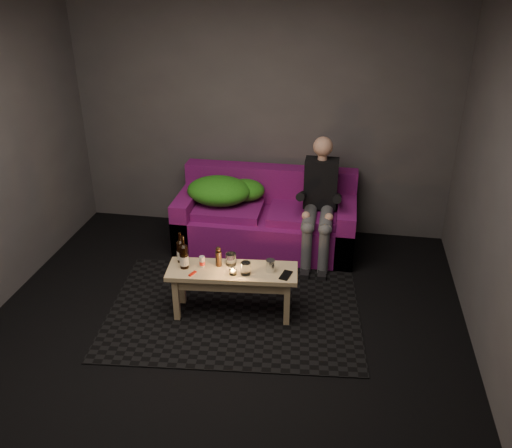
{
  "coord_description": "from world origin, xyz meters",
  "views": [
    {
      "loc": [
        0.88,
        -3.22,
        2.79
      ],
      "look_at": [
        0.11,
        1.3,
        0.49
      ],
      "focal_mm": 38.0,
      "sensor_mm": 36.0,
      "label": 1
    }
  ],
  "objects": [
    {
      "name": "person",
      "position": [
        0.68,
        1.67,
        0.63
      ],
      "size": [
        0.33,
        0.76,
        1.21
      ],
      "color": "black",
      "rests_on": "sofa"
    },
    {
      "name": "red_lighter",
      "position": [
        -0.27,
        0.4,
        0.45
      ],
      "size": [
        0.05,
        0.08,
        0.01
      ],
      "primitive_type": "cube",
      "rotation": [
        0.0,
        0.0,
        -0.42
      ],
      "color": "red",
      "rests_on": "coffee_table"
    },
    {
      "name": "smartphone",
      "position": [
        0.49,
        0.51,
        0.45
      ],
      "size": [
        0.1,
        0.16,
        0.01
      ],
      "primitive_type": "cube",
      "rotation": [
        0.0,
        0.0,
        -0.22
      ],
      "color": "black",
      "rests_on": "coffee_table"
    },
    {
      "name": "rug",
      "position": [
        0.04,
        0.58,
        0.0
      ],
      "size": [
        2.3,
        1.77,
        0.01
      ],
      "primitive_type": "cube",
      "rotation": [
        0.0,
        0.0,
        0.09
      ],
      "color": "black",
      "rests_on": "floor"
    },
    {
      "name": "coffee_table",
      "position": [
        0.04,
        0.53,
        0.36
      ],
      "size": [
        1.11,
        0.44,
        0.44
      ],
      "rotation": [
        0.0,
        0.0,
        0.09
      ],
      "color": "tan",
      "rests_on": "rug"
    },
    {
      "name": "sofa",
      "position": [
        0.13,
        1.81,
        0.28
      ],
      "size": [
        1.82,
        0.82,
        0.78
      ],
      "color": "#700F6E",
      "rests_on": "floor"
    },
    {
      "name": "room",
      "position": [
        0.0,
        0.47,
        1.64
      ],
      "size": [
        4.5,
        4.5,
        4.5
      ],
      "color": "silver",
      "rests_on": "ground"
    },
    {
      "name": "green_blanket",
      "position": [
        -0.32,
        1.81,
        0.59
      ],
      "size": [
        0.8,
        0.55,
        0.27
      ],
      "color": "#248317",
      "rests_on": "sofa"
    },
    {
      "name": "tealight",
      "position": [
        0.06,
        0.46,
        0.47
      ],
      "size": [
        0.06,
        0.06,
        0.05
      ],
      "color": "white",
      "rests_on": "coffee_table"
    },
    {
      "name": "salt_shaker",
      "position": [
        -0.22,
        0.54,
        0.49
      ],
      "size": [
        0.05,
        0.05,
        0.09
      ],
      "primitive_type": "cylinder",
      "rotation": [
        0.0,
        0.0,
        0.28
      ],
      "color": "silver",
      "rests_on": "coffee_table"
    },
    {
      "name": "floor",
      "position": [
        0.0,
        0.0,
        0.0
      ],
      "size": [
        4.5,
        4.5,
        0.0
      ],
      "primitive_type": "plane",
      "color": "black",
      "rests_on": "ground"
    },
    {
      "name": "beer_bottle_b",
      "position": [
        -0.36,
        0.5,
        0.55
      ],
      "size": [
        0.07,
        0.07,
        0.29
      ],
      "color": "black",
      "rests_on": "coffee_table"
    },
    {
      "name": "beer_bottle_a",
      "position": [
        -0.41,
        0.59,
        0.54
      ],
      "size": [
        0.07,
        0.07,
        0.27
      ],
      "color": "black",
      "rests_on": "coffee_table"
    },
    {
      "name": "tumbler_back",
      "position": [
        0.01,
        0.61,
        0.49
      ],
      "size": [
        0.1,
        0.1,
        0.1
      ],
      "primitive_type": "cylinder",
      "rotation": [
        0.0,
        0.0,
        0.24
      ],
      "color": "white",
      "rests_on": "coffee_table"
    },
    {
      "name": "tumbler_front",
      "position": [
        0.16,
        0.48,
        0.49
      ],
      "size": [
        0.11,
        0.11,
        0.1
      ],
      "primitive_type": "cylinder",
      "rotation": [
        0.0,
        0.0,
        0.38
      ],
      "color": "white",
      "rests_on": "coffee_table"
    },
    {
      "name": "steel_cup",
      "position": [
        0.35,
        0.56,
        0.49
      ],
      "size": [
        0.1,
        0.1,
        0.1
      ],
      "primitive_type": "cylinder",
      "rotation": [
        0.0,
        0.0,
        0.37
      ],
      "color": "silver",
      "rests_on": "coffee_table"
    },
    {
      "name": "pepper_mill",
      "position": [
        -0.09,
        0.57,
        0.51
      ],
      "size": [
        0.06,
        0.06,
        0.14
      ],
      "primitive_type": "cylinder",
      "rotation": [
        0.0,
        0.0,
        -0.34
      ],
      "color": "black",
      "rests_on": "coffee_table"
    }
  ]
}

